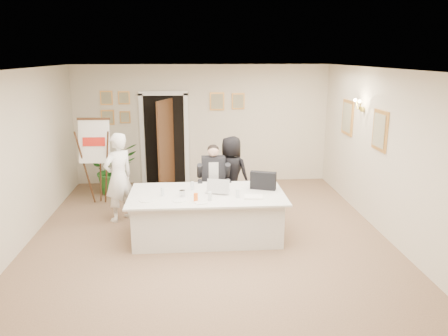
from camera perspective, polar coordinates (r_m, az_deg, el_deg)
The scene contains 28 objects.
floor at distance 7.45m, azimuth -1.96°, elevation -9.30°, with size 7.00×7.00×0.00m, color brown.
ceiling at distance 6.81m, azimuth -2.17°, elevation 12.76°, with size 6.00×7.00×0.02m, color white.
wall_back at distance 10.44m, azimuth -2.84°, elevation 5.68°, with size 6.00×0.10×2.80m, color beige.
wall_front at distance 3.69m, azimuth 0.20°, elevation -11.44°, with size 6.00×0.10×2.80m, color beige.
wall_left at distance 7.51m, azimuth -25.57°, elevation 0.71°, with size 0.10×7.00×2.80m, color beige.
wall_right at distance 7.72m, azimuth 20.80°, elevation 1.54°, with size 0.10×7.00×2.80m, color beige.
doorway at distance 10.34m, azimuth -7.70°, elevation 3.47°, with size 1.14×0.86×2.20m.
pictures_back_wall at distance 10.36m, azimuth -7.34°, elevation 8.02°, with size 3.40×0.06×0.80m, color #E4A44E, non-canonical shape.
pictures_right_wall at distance 8.73m, azimuth 17.56°, elevation 5.58°, with size 0.06×2.20×0.80m, color #E4A44E, non-canonical shape.
wall_sconce at distance 8.66m, azimuth 17.30°, elevation 7.87°, with size 0.20×0.30×0.24m, color gold, non-canonical shape.
conference_table at distance 7.41m, azimuth -2.21°, elevation -6.14°, with size 2.58×1.38×0.78m.
seated_man at distance 8.28m, azimuth -1.38°, elevation -1.64°, with size 0.60×0.64×1.41m, color black, non-canonical shape.
flip_chart at distance 9.30m, azimuth -16.22°, elevation 0.33°, with size 0.62×0.40×1.76m.
standing_man at distance 8.25m, azimuth -13.60°, elevation -1.19°, with size 0.60×0.40×1.66m, color white.
standing_woman at distance 8.57m, azimuth 0.94°, elevation -0.76°, with size 0.73×0.48×1.50m, color black.
potted_palm at distance 9.99m, azimuth -14.20°, elevation -0.04°, with size 1.02×0.89×1.14m, color #226421.
laptop at distance 7.32m, azimuth -0.85°, elevation -2.10°, with size 0.37×0.38×0.28m, color #B7BABC, non-canonical shape.
laptop_bag at distance 7.49m, azimuth 5.14°, elevation -1.65°, with size 0.44×0.12×0.31m, color black.
paper_stack at distance 7.07m, azimuth 3.88°, elevation -3.81°, with size 0.29×0.21×0.03m, color white.
plate_left at distance 7.03m, azimuth -10.07°, elevation -4.17°, with size 0.24×0.24×0.01m, color white.
plate_mid at distance 6.95m, azimuth -5.88°, elevation -4.24°, with size 0.21×0.21×0.01m, color white.
plate_near at distance 6.84m, azimuth -3.02°, elevation -4.50°, with size 0.21×0.21×0.01m, color white.
glass_a at distance 7.21m, azimuth -8.03°, elevation -3.09°, with size 0.06×0.06×0.14m, color silver.
glass_b at distance 6.92m, azimuth -1.86°, elevation -3.71°, with size 0.06×0.06×0.14m, color silver.
glass_c at distance 7.06m, azimuth 1.79°, elevation -3.34°, with size 0.06×0.06×0.14m, color silver.
glass_d at distance 7.47m, azimuth -4.17°, elevation -2.34°, with size 0.07×0.07×0.14m, color silver.
oj_glass at distance 6.90m, azimuth -3.71°, elevation -3.84°, with size 0.07×0.07×0.13m, color orange.
steel_jug at distance 7.13m, azimuth -5.47°, elevation -3.34°, with size 0.10×0.10×0.11m, color silver.
Camera 1 is at (-0.26, -6.81, 3.02)m, focal length 35.00 mm.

